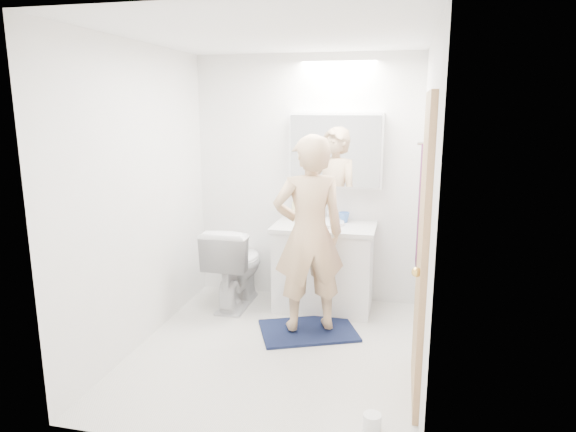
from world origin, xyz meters
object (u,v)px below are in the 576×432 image
(toilet_paper_roll, at_px, (372,422))
(medicine_cabinet, at_px, (336,150))
(toilet, at_px, (235,265))
(person, at_px, (309,234))
(soap_bottle_a, at_px, (296,207))
(soap_bottle_b, at_px, (306,211))
(toothbrush_cup, at_px, (344,217))
(vanity_cabinet, at_px, (324,269))

(toilet_paper_roll, bearing_deg, medicine_cabinet, 104.54)
(medicine_cabinet, distance_m, toilet, 1.47)
(medicine_cabinet, xyz_separation_m, toilet, (-0.91, -0.33, -1.10))
(toilet_paper_roll, bearing_deg, person, 116.92)
(medicine_cabinet, xyz_separation_m, soap_bottle_a, (-0.37, -0.06, -0.55))
(toilet, xyz_separation_m, toilet_paper_roll, (1.44, -1.69, -0.35))
(soap_bottle_b, bearing_deg, toilet, -155.02)
(medicine_cabinet, relative_size, toothbrush_cup, 8.37)
(toothbrush_cup, height_order, toilet_paper_roll, toothbrush_cup)
(medicine_cabinet, height_order, toilet, medicine_cabinet)
(person, distance_m, toilet_paper_roll, 1.61)
(medicine_cabinet, relative_size, soap_bottle_a, 3.51)
(medicine_cabinet, relative_size, person, 0.53)
(toilet, distance_m, soap_bottle_b, 0.87)
(person, relative_size, toothbrush_cup, 15.68)
(medicine_cabinet, bearing_deg, toothbrush_cup, -27.04)
(medicine_cabinet, height_order, toothbrush_cup, medicine_cabinet)
(medicine_cabinet, bearing_deg, soap_bottle_a, -170.79)
(person, bearing_deg, medicine_cabinet, -120.55)
(vanity_cabinet, bearing_deg, medicine_cabinet, 73.00)
(toilet, distance_m, person, 1.04)
(soap_bottle_b, height_order, toothbrush_cup, soap_bottle_b)
(vanity_cabinet, relative_size, soap_bottle_a, 3.58)
(toilet, xyz_separation_m, soap_bottle_b, (0.63, 0.30, 0.51))
(vanity_cabinet, bearing_deg, toilet_paper_roll, -71.99)
(soap_bottle_b, bearing_deg, person, -76.82)
(medicine_cabinet, distance_m, toothbrush_cup, 0.64)
(toilet, distance_m, toilet_paper_roll, 2.25)
(soap_bottle_a, height_order, toothbrush_cup, soap_bottle_a)
(toilet, relative_size, soap_bottle_b, 4.39)
(person, xyz_separation_m, toothbrush_cup, (0.20, 0.73, -0.00))
(person, xyz_separation_m, soap_bottle_b, (-0.18, 0.75, 0.04))
(person, relative_size, toilet_paper_roll, 14.98)
(soap_bottle_b, xyz_separation_m, toilet_paper_roll, (0.80, -1.99, -0.86))
(vanity_cabinet, xyz_separation_m, soap_bottle_a, (-0.31, 0.15, 0.56))
(medicine_cabinet, relative_size, toilet, 1.10)
(person, bearing_deg, soap_bottle_a, -92.74)
(vanity_cabinet, height_order, toothbrush_cup, toothbrush_cup)
(vanity_cabinet, relative_size, toothbrush_cup, 8.56)
(medicine_cabinet, height_order, soap_bottle_b, medicine_cabinet)
(medicine_cabinet, xyz_separation_m, toilet_paper_roll, (0.52, -2.02, -1.45))
(vanity_cabinet, relative_size, toilet_paper_roll, 8.18)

